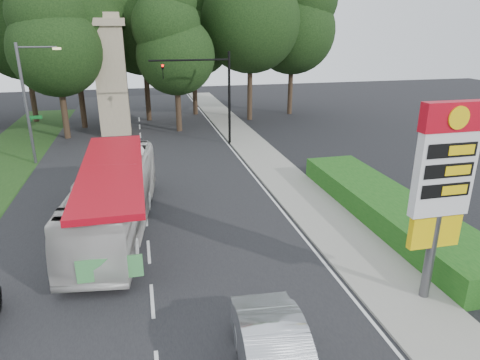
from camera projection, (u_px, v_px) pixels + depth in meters
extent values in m
cube|color=black|center=(146.00, 210.00, 22.06)|extent=(14.00, 80.00, 0.02)
cube|color=gray|center=(301.00, 195.00, 23.89)|extent=(3.00, 80.00, 0.12)
cube|color=#164A13|center=(389.00, 209.00, 20.69)|extent=(3.00, 14.00, 1.20)
cylinder|color=#59595E|center=(430.00, 258.00, 14.36)|extent=(0.32, 0.32, 3.20)
cube|color=yellow|center=(434.00, 231.00, 14.02)|extent=(1.80, 0.25, 1.10)
cube|color=silver|center=(444.00, 173.00, 13.35)|extent=(2.00, 0.35, 2.80)
cube|color=#AD0917|center=(454.00, 116.00, 12.74)|extent=(2.10, 0.40, 0.90)
cylinder|color=yellow|center=(459.00, 118.00, 12.54)|extent=(0.70, 0.05, 0.70)
cube|color=black|center=(453.00, 150.00, 12.90)|extent=(1.70, 0.04, 0.45)
cube|color=black|center=(449.00, 171.00, 13.12)|extent=(1.70, 0.04, 0.45)
cube|color=black|center=(446.00, 190.00, 13.34)|extent=(1.70, 0.04, 0.45)
cylinder|color=black|center=(229.00, 99.00, 33.36)|extent=(0.20, 0.20, 7.20)
cylinder|color=black|center=(189.00, 60.00, 31.69)|extent=(6.00, 0.14, 0.14)
imported|color=black|center=(162.00, 64.00, 31.34)|extent=(0.18, 0.22, 1.10)
sphere|color=#FF0C05|center=(163.00, 66.00, 31.24)|extent=(0.18, 0.18, 0.18)
cylinder|color=#59595E|center=(26.00, 106.00, 28.30)|extent=(0.20, 0.20, 8.00)
cylinder|color=#59595E|center=(37.00, 47.00, 27.31)|extent=(2.40, 0.12, 0.12)
cube|color=#FFE599|center=(57.00, 49.00, 27.61)|extent=(0.50, 0.22, 0.14)
cube|color=#0C591E|center=(35.00, 117.00, 28.67)|extent=(0.85, 0.04, 0.22)
cube|color=#0C591E|center=(30.00, 121.00, 29.09)|extent=(0.04, 0.85, 0.22)
cube|color=tan|center=(112.00, 82.00, 36.59)|extent=(2.50, 2.50, 9.00)
cube|color=tan|center=(106.00, 22.00, 34.97)|extent=(3.00, 3.00, 0.60)
cube|color=tan|center=(105.00, 15.00, 34.80)|extent=(2.20, 2.20, 0.50)
cylinder|color=#2D2116|center=(32.00, 94.00, 41.87)|extent=(0.50, 0.50, 5.40)
sphere|color=black|center=(23.00, 34.00, 40.00)|extent=(8.40, 8.40, 8.40)
sphere|color=black|center=(17.00, 0.00, 38.99)|extent=(7.20, 7.20, 7.20)
cylinder|color=#2D2116|center=(81.00, 93.00, 39.11)|extent=(0.50, 0.50, 6.48)
sphere|color=black|center=(71.00, 15.00, 36.86)|extent=(10.08, 10.08, 10.08)
cylinder|color=#2D2116|center=(147.00, 91.00, 42.34)|extent=(0.50, 0.50, 5.94)
sphere|color=black|center=(142.00, 25.00, 40.28)|extent=(9.24, 9.24, 9.24)
cylinder|color=#2D2116|center=(195.00, 90.00, 45.38)|extent=(0.50, 0.50, 5.22)
sphere|color=black|center=(193.00, 37.00, 43.57)|extent=(8.12, 8.12, 8.12)
sphere|color=black|center=(192.00, 6.00, 42.59)|extent=(6.96, 6.96, 6.96)
cylinder|color=#2D2116|center=(250.00, 89.00, 42.65)|extent=(0.50, 0.50, 6.12)
sphere|color=black|center=(250.00, 22.00, 40.53)|extent=(9.52, 9.52, 9.52)
cylinder|color=#2D2116|center=(290.00, 88.00, 45.66)|extent=(0.50, 0.50, 5.58)
sphere|color=black|center=(293.00, 31.00, 43.72)|extent=(8.68, 8.68, 8.68)
cylinder|color=#2D2116|center=(64.00, 111.00, 35.53)|extent=(0.50, 0.50, 4.68)
sphere|color=black|center=(56.00, 51.00, 33.91)|extent=(7.28, 7.28, 7.28)
sphere|color=black|center=(51.00, 15.00, 33.03)|extent=(6.24, 6.24, 6.24)
cylinder|color=#2D2116|center=(178.00, 107.00, 38.12)|extent=(0.50, 0.50, 4.32)
sphere|color=black|center=(176.00, 56.00, 36.62)|extent=(6.72, 6.72, 6.72)
sphere|color=black|center=(174.00, 26.00, 35.81)|extent=(5.76, 5.76, 5.76)
sphere|color=black|center=(173.00, 0.00, 35.12)|extent=(4.32, 4.32, 4.32)
imported|color=silver|center=(115.00, 198.00, 19.46)|extent=(4.04, 11.37, 3.10)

